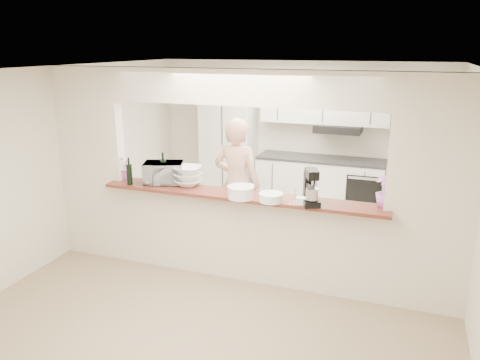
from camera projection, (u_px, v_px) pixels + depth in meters
The scene contains 19 objects.
floor at pixel (241, 277), 5.75m from camera, with size 6.00×6.00×0.00m, color tan.
tile_overlay at pixel (275, 231), 7.15m from camera, with size 5.00×2.90×0.01m, color beige.
partition at pixel (241, 160), 5.34m from camera, with size 5.00×0.15×2.50m.
bar_counter at pixel (241, 234), 5.59m from camera, with size 3.40×0.38×1.09m.
kitchen_cabinets at pixel (284, 153), 8.00m from camera, with size 3.15×0.62×2.25m.
refrigerator at pixel (423, 172), 7.24m from camera, with size 0.75×0.70×1.70m, color #A2A3A7.
flower_left at pixel (124, 167), 5.97m from camera, with size 0.28×0.24×0.31m, color pink.
wine_bottle_a at pixel (163, 171), 5.81m from camera, with size 0.08×0.08×0.38m.
wine_bottle_b at pixel (129, 174), 5.73m from camera, with size 0.07×0.07×0.34m.
toaster_oven at pixel (164, 173), 5.80m from camera, with size 0.48×0.32×0.26m, color #B1B1B6.
serving_bowls at pixel (188, 176), 5.69m from camera, with size 0.32×0.32×0.24m, color white.
plate_stack_a at pixel (241, 192), 5.24m from camera, with size 0.30×0.30×0.14m.
plate_stack_b at pixel (271, 197), 5.13m from camera, with size 0.27×0.27×0.09m.
red_bowl at pixel (237, 190), 5.44m from camera, with size 0.16×0.16×0.07m, color maroon.
tan_bowl at pixel (247, 188), 5.49m from camera, with size 0.16×0.16×0.08m, color beige.
utensil_caddy at pixel (306, 196), 5.03m from camera, with size 0.28×0.20×0.23m.
stand_mixer at pixel (311, 189), 5.00m from camera, with size 0.26×0.31×0.40m.
flower_right at pixel (385, 191), 4.92m from camera, with size 0.20×0.20×0.36m, color #CC6EC4.
person at pixel (237, 186), 6.33m from camera, with size 0.67×0.44×1.83m, color #D5A38A.
Camera 1 is at (1.75, -4.89, 2.74)m, focal length 35.00 mm.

